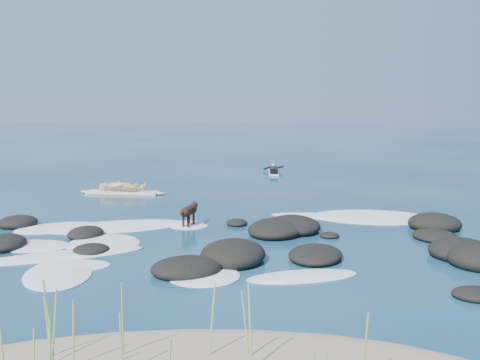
{
  "coord_description": "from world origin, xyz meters",
  "views": [
    {
      "loc": [
        0.51,
        -13.82,
        3.49
      ],
      "look_at": [
        1.26,
        4.0,
        0.9
      ],
      "focal_mm": 40.0,
      "sensor_mm": 36.0,
      "label": 1
    }
  ],
  "objects": [
    {
      "name": "ground",
      "position": [
        0.0,
        0.0,
        0.0
      ],
      "size": [
        160.0,
        160.0,
        0.0
      ],
      "primitive_type": "plane",
      "color": "#0A2642",
      "rests_on": "ground"
    },
    {
      "name": "dune_grass",
      "position": [
        -0.31,
        -7.92,
        0.65
      ],
      "size": [
        4.24,
        1.85,
        1.24
      ],
      "color": "#86A851",
      "rests_on": "ground"
    },
    {
      "name": "reef_rocks",
      "position": [
        2.36,
        -1.16,
        0.12
      ],
      "size": [
        14.24,
        7.16,
        0.61
      ],
      "color": "black",
      "rests_on": "ground"
    },
    {
      "name": "breaking_foam",
      "position": [
        -0.47,
        -0.04,
        0.01
      ],
      "size": [
        14.21,
        7.75,
        0.12
      ],
      "color": "white",
      "rests_on": "ground"
    },
    {
      "name": "standing_surfer_rig",
      "position": [
        -3.18,
        6.68,
        0.76
      ],
      "size": [
        3.36,
        1.06,
        1.92
      ],
      "rotation": [
        0.0,
        0.0,
        -0.18
      ],
      "color": "#FAF3C8",
      "rests_on": "ground"
    },
    {
      "name": "paddling_surfer_rig",
      "position": [
        3.29,
        12.43,
        0.14
      ],
      "size": [
        1.06,
        2.37,
        0.41
      ],
      "rotation": [
        0.0,
        0.0,
        1.48
      ],
      "color": "white",
      "rests_on": "ground"
    },
    {
      "name": "dog",
      "position": [
        -0.3,
        1.01,
        0.46
      ],
      "size": [
        0.53,
        1.06,
        0.7
      ],
      "rotation": [
        0.0,
        0.0,
        1.21
      ],
      "color": "black",
      "rests_on": "ground"
    }
  ]
}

